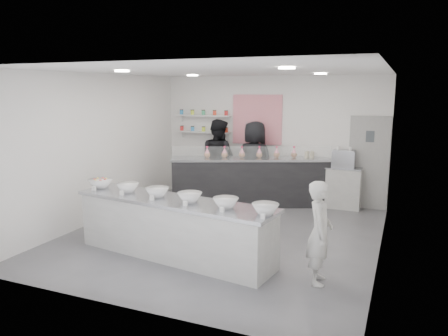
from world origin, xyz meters
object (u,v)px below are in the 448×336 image
(staff_left, at_px, (218,159))
(back_bar, at_px, (250,182))
(espresso_ledge, at_px, (332,187))
(woman_prep, at_px, (320,233))
(staff_right, at_px, (254,162))
(espresso_machine, at_px, (344,159))
(prep_counter, at_px, (174,228))

(staff_left, bearing_deg, back_bar, 177.84)
(espresso_ledge, bearing_deg, woman_prep, -83.55)
(woman_prep, bearing_deg, staff_right, 20.76)
(espresso_ledge, xyz_separation_m, staff_right, (-1.79, -0.28, 0.50))
(espresso_machine, bearing_deg, staff_left, -176.56)
(espresso_ledge, bearing_deg, staff_left, -176.28)
(espresso_machine, height_order, staff_left, staff_left)
(back_bar, relative_size, staff_right, 1.86)
(prep_counter, relative_size, back_bar, 0.96)
(back_bar, distance_m, staff_left, 1.13)
(prep_counter, relative_size, espresso_machine, 7.05)
(woman_prep, xyz_separation_m, staff_left, (-3.24, 3.94, 0.25))
(espresso_ledge, xyz_separation_m, woman_prep, (0.47, -4.12, 0.26))
(woman_prep, height_order, staff_left, staff_left)
(prep_counter, xyz_separation_m, back_bar, (0.09, 3.48, 0.09))
(espresso_machine, bearing_deg, back_bar, -164.23)
(prep_counter, height_order, woman_prep, woman_prep)
(woman_prep, bearing_deg, espresso_machine, -6.37)
(back_bar, distance_m, espresso_ledge, 1.88)
(back_bar, bearing_deg, staff_left, 135.15)
(back_bar, height_order, woman_prep, woman_prep)
(espresso_ledge, distance_m, staff_left, 2.82)
(back_bar, relative_size, espresso_ledge, 2.85)
(espresso_machine, relative_size, staff_left, 0.25)
(espresso_ledge, xyz_separation_m, espresso_machine, (0.23, 0.00, 0.66))
(woman_prep, height_order, staff_right, staff_right)
(staff_left, xyz_separation_m, staff_right, (0.98, -0.10, -0.01))
(espresso_ledge, relative_size, espresso_machine, 2.57)
(staff_left, relative_size, staff_right, 1.01)
(prep_counter, xyz_separation_m, staff_right, (0.09, 3.77, 0.50))
(staff_right, bearing_deg, espresso_ledge, -161.69)
(prep_counter, relative_size, espresso_ledge, 2.75)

